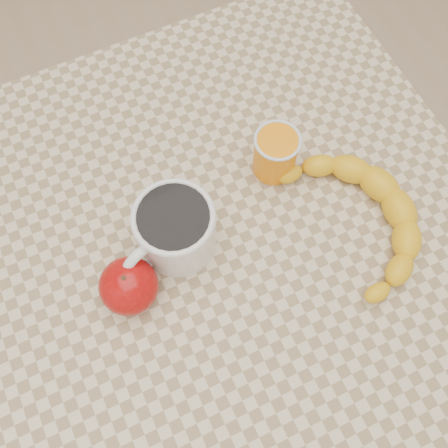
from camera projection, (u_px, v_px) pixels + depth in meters
name	position (u px, v px, depth m)	size (l,w,h in m)	color
ground	(224.00, 326.00, 1.44)	(3.00, 3.00, 0.00)	tan
table	(224.00, 249.00, 0.82)	(0.80, 0.80, 0.75)	#CBB690
coffee_mug	(174.00, 230.00, 0.69)	(0.17, 0.14, 0.10)	white
orange_juice_glass	(275.00, 153.00, 0.74)	(0.07, 0.07, 0.08)	orange
apple	(129.00, 286.00, 0.67)	(0.08, 0.08, 0.08)	#870408
banana	(360.00, 219.00, 0.72)	(0.22, 0.30, 0.05)	gold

